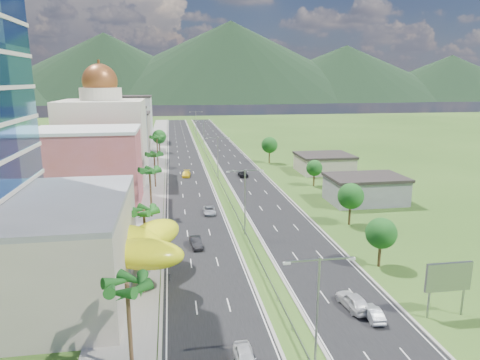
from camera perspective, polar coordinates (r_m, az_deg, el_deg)
name	(u,v)px	position (r m, az deg, el deg)	size (l,w,h in m)	color
ground	(257,259)	(61.90, 2.26, -10.50)	(500.00, 500.00, 0.00)	#2D5119
road_left	(183,154)	(147.67, -7.57, 3.42)	(11.00, 260.00, 0.04)	black
road_right	(227,153)	(148.83, -1.78, 3.60)	(11.00, 260.00, 0.04)	black
sidewalk_left	(155,155)	(147.72, -11.26, 3.30)	(7.00, 260.00, 0.12)	gray
median_guardrail	(210,162)	(130.29, -4.02, 2.46)	(0.10, 216.06, 0.76)	gray
streetlight_median_a	(317,305)	(37.29, 10.29, -16.12)	(6.04, 0.25, 11.00)	gray
streetlight_median_b	(245,195)	(68.93, 0.66, -2.03)	(6.04, 0.25, 11.00)	gray
streetlight_median_c	(218,154)	(107.67, -2.99, 3.51)	(6.04, 0.25, 11.00)	gray
streetlight_median_d	(204,133)	(152.03, -4.86, 6.33)	(6.04, 0.25, 11.00)	gray
streetlight_median_e	(196,121)	(196.68, -5.89, 7.87)	(6.04, 0.25, 11.00)	gray
lime_canopy	(105,245)	(55.88, -17.58, -8.29)	(18.00, 15.00, 7.40)	yellow
pink_shophouse	(88,169)	(90.75, -19.55, 1.41)	(20.00, 15.00, 15.00)	#C35850
domed_building	(104,135)	(112.56, -17.69, 5.70)	(20.00, 20.00, 28.70)	beige
midrise_grey	(120,136)	(137.44, -15.72, 5.68)	(16.00, 15.00, 16.00)	gray
midrise_beige	(127,132)	(159.34, -14.84, 6.16)	(16.00, 15.00, 13.00)	#AA9D8C
midrise_white	(132,120)	(181.87, -14.22, 7.82)	(16.00, 15.00, 18.00)	silver
billboard	(448,278)	(51.33, 26.04, -11.71)	(5.20, 0.35, 6.20)	gray
shed_near	(365,190)	(92.40, 16.37, -1.34)	(15.00, 10.00, 5.00)	gray
shed_far	(324,164)	(120.18, 11.14, 2.09)	(14.00, 12.00, 4.40)	#AA9D8C
palm_tree_a	(127,288)	(37.74, -14.83, -13.81)	(3.60, 3.60, 9.10)	#47301C
palm_tree_b	(144,213)	(60.35, -12.69, -4.29)	(3.60, 3.60, 8.10)	#47301C
palm_tree_c	(150,172)	(79.33, -11.95, 1.01)	(3.60, 3.60, 9.60)	#47301C
palm_tree_d	(154,156)	(102.08, -11.38, 3.18)	(3.60, 3.60, 8.60)	#47301C
palm_tree_e	(157,138)	(126.67, -11.02, 5.46)	(3.60, 3.60, 9.40)	#47301C
leafy_tree_lfar	(159,137)	(151.80, -10.72, 5.69)	(4.90, 4.90, 8.05)	#47301C
leafy_tree_ra	(381,233)	(60.90, 18.31, -6.76)	(4.20, 4.20, 6.90)	#47301C
leafy_tree_rb	(351,196)	(76.63, 14.55, -2.12)	(4.55, 4.55, 7.47)	#47301C
leafy_tree_rc	(314,168)	(103.25, 9.88, 1.57)	(3.85, 3.85, 6.33)	#47301C
leafy_tree_rd	(270,145)	(130.35, 3.96, 4.68)	(4.90, 4.90, 8.05)	#47301C
mountain_ridge	(231,101)	(511.14, -1.19, 10.44)	(860.00, 140.00, 90.00)	black
car_white_near_left	(245,358)	(41.11, 0.69, -22.64)	(1.81, 4.49, 1.53)	silver
car_dark_left	(196,242)	(66.08, -5.90, -8.26)	(1.55, 4.45, 1.47)	black
car_silver_mid_left	(210,210)	(81.55, -4.09, -4.07)	(2.18, 4.74, 1.32)	#A7AAAF
car_yellow_far_left	(186,174)	(113.22, -7.17, 0.82)	(2.03, 4.99, 1.45)	yellow
car_white_near_right	(353,301)	(51.00, 14.87, -15.30)	(2.07, 5.14, 1.75)	silver
car_silver_right	(373,313)	(49.69, 17.25, -16.55)	(1.41, 4.04, 1.33)	#AEB1B6
car_dark_far_right	(243,174)	(112.47, 0.40, 0.81)	(2.22, 4.82, 1.34)	black
motorcycle	(169,275)	(56.58, -9.41, -12.40)	(0.52, 1.73, 1.11)	black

